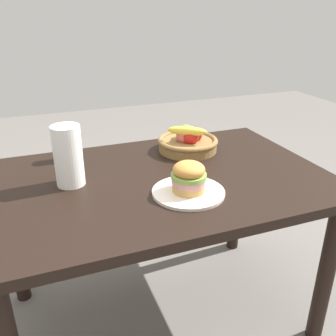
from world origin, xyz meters
The scene contains 7 objects.
ground_plane centered at (0.00, 0.00, 0.00)m, with size 8.00×8.00×0.00m, color slate.
dining_table centered at (0.00, 0.00, 0.65)m, with size 1.40×0.90×0.75m.
plate centered at (0.06, -0.17, 0.76)m, with size 0.27×0.27×0.01m, color silver.
sandwich centered at (0.06, -0.17, 0.82)m, with size 0.13×0.13×0.12m.
soda_can centered at (-0.33, 0.33, 0.81)m, with size 0.07×0.07×0.13m.
fruit_basket centered at (0.24, 0.24, 0.80)m, with size 0.29×0.29×0.14m.
paper_towel_roll centered at (-0.34, 0.06, 0.87)m, with size 0.11×0.11×0.24m, color white.
Camera 1 is at (-0.45, -1.30, 1.40)m, focal length 39.57 mm.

